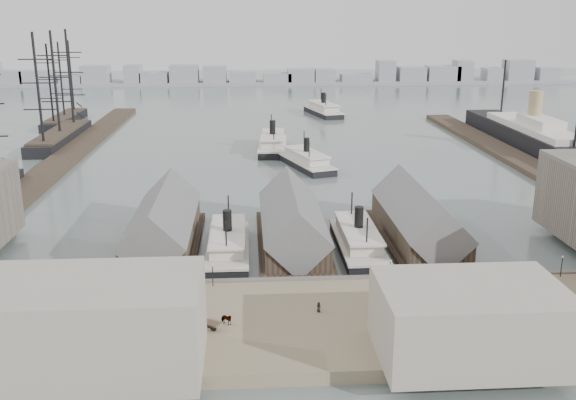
{
  "coord_description": "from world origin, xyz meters",
  "views": [
    {
      "loc": [
        -8.81,
        -106.77,
        45.87
      ],
      "look_at": [
        0.0,
        30.0,
        6.0
      ],
      "focal_mm": 40.0,
      "sensor_mm": 36.0,
      "label": 1
    }
  ],
  "objects": [
    {
      "name": "pedestrian_3",
      "position": [
        -21.22,
        -20.49,
        2.8
      ],
      "size": [
        0.99,
        0.89,
        1.61
      ],
      "primitive_type": "imported",
      "rotation": [
        0.0,
        0.0,
        2.48
      ],
      "color": "black",
      "rests_on": "quay"
    },
    {
      "name": "ferry_shed_east",
      "position": [
        26.0,
        16.88,
        4.64
      ],
      "size": [
        14.0,
        42.0,
        12.6
      ],
      "color": "#2D231C",
      "rests_on": "ground"
    },
    {
      "name": "pedestrian_6",
      "position": [
        27.79,
        -9.38,
        2.84
      ],
      "size": [
        0.88,
        0.99,
        1.68
      ],
      "primitive_type": "imported",
      "rotation": [
        0.0,
        0.0,
        5.07
      ],
      "color": "black",
      "rests_on": "quay"
    },
    {
      "name": "pedestrian_5",
      "position": [
        9.93,
        -18.78,
        2.87
      ],
      "size": [
        0.6,
        0.73,
        1.74
      ],
      "primitive_type": "imported",
      "rotation": [
        0.0,
        0.0,
        4.96
      ],
      "color": "black",
      "rests_on": "quay"
    },
    {
      "name": "ferry_open_mid",
      "position": [
        -0.03,
        112.73,
        2.63
      ],
      "size": [
        11.44,
        31.96,
        11.22
      ],
      "rotation": [
        0.0,
        0.0,
        -0.06
      ],
      "color": "black",
      "rests_on": "ground"
    },
    {
      "name": "pedestrian_4",
      "position": [
        1.62,
        -17.84,
        2.81
      ],
      "size": [
        0.93,
        0.91,
        1.62
      ],
      "primitive_type": "imported",
      "rotation": [
        0.0,
        0.0,
        2.42
      ],
      "color": "black",
      "rests_on": "quay"
    },
    {
      "name": "street_bldg_west",
      "position": [
        -30.0,
        -32.0,
        8.0
      ],
      "size": [
        30.0,
        16.0,
        12.0
      ],
      "primitive_type": "cube",
      "color": "gray",
      "rests_on": "quay"
    },
    {
      "name": "ocean_steamer",
      "position": [
        92.0,
        111.24,
        4.34
      ],
      "size": [
        13.82,
        100.96,
        20.19
      ],
      "color": "black",
      "rests_on": "ground"
    },
    {
      "name": "street_bldg_center",
      "position": [
        20.0,
        -32.0,
        7.0
      ],
      "size": [
        24.0,
        16.0,
        10.0
      ],
      "primitive_type": "cube",
      "color": "gray",
      "rests_on": "quay"
    },
    {
      "name": "ferry_docked_west",
      "position": [
        -13.0,
        12.78,
        2.27
      ],
      "size": [
        8.15,
        27.16,
        9.7
      ],
      "color": "black",
      "rests_on": "ground"
    },
    {
      "name": "far_shore",
      "position": [
        -2.07,
        334.14,
        3.91
      ],
      "size": [
        500.0,
        40.0,
        15.72
      ],
      "color": "gray",
      "rests_on": "ground"
    },
    {
      "name": "ferry_open_near",
      "position": [
        9.32,
        86.13,
        2.32
      ],
      "size": [
        16.59,
        28.94,
        9.9
      ],
      "rotation": [
        0.0,
        0.0,
        0.32
      ],
      "color": "black",
      "rests_on": "ground"
    },
    {
      "name": "pedestrian_1",
      "position": [
        -39.45,
        -18.0,
        2.85
      ],
      "size": [
        1.01,
        1.05,
        1.71
      ],
      "primitive_type": "imported",
      "rotation": [
        0.0,
        0.0,
        5.34
      ],
      "color": "black",
      "rests_on": "quay"
    },
    {
      "name": "pedestrian_7",
      "position": [
        29.53,
        -20.18,
        2.81
      ],
      "size": [
        0.85,
        1.16,
        1.61
      ],
      "primitive_type": "imported",
      "rotation": [
        0.0,
        0.0,
        4.45
      ],
      "color": "black",
      "rests_on": "quay"
    },
    {
      "name": "horse_cart_left",
      "position": [
        -29.36,
        -12.12,
        2.79
      ],
      "size": [
        4.23,
        4.19,
        1.52
      ],
      "rotation": [
        0.0,
        0.0,
        0.8
      ],
      "color": "black",
      "rests_on": "quay"
    },
    {
      "name": "lamp_post_near_w",
      "position": [
        -15.0,
        -7.0,
        4.71
      ],
      "size": [
        0.44,
        0.44,
        3.92
      ],
      "color": "black",
      "rests_on": "quay"
    },
    {
      "name": "lamp_post_far_w",
      "position": [
        -45.0,
        -7.0,
        4.71
      ],
      "size": [
        0.44,
        0.44,
        3.92
      ],
      "color": "black",
      "rests_on": "quay"
    },
    {
      "name": "ground",
      "position": [
        0.0,
        0.0,
        0.0
      ],
      "size": [
        900.0,
        900.0,
        0.0
      ],
      "primitive_type": "plane",
      "color": "#525F5E",
      "rests_on": "ground"
    },
    {
      "name": "lamp_post_near_e",
      "position": [
        15.0,
        -7.0,
        4.71
      ],
      "size": [
        0.44,
        0.44,
        3.92
      ],
      "color": "black",
      "rests_on": "quay"
    },
    {
      "name": "sailing_ship_mid",
      "position": [
        -77.58,
        131.33,
        2.89
      ],
      "size": [
        9.81,
        56.68,
        40.33
      ],
      "color": "black",
      "rests_on": "ground"
    },
    {
      "name": "east_wharf",
      "position": [
        78.0,
        90.0,
        0.8
      ],
      "size": [
        10.0,
        180.0,
        1.6
      ],
      "primitive_type": "cube",
      "color": "#2D231C",
      "rests_on": "ground"
    },
    {
      "name": "horse_cart_center",
      "position": [
        -12.96,
        -21.51,
        2.85
      ],
      "size": [
        4.79,
        3.67,
        1.71
      ],
      "rotation": [
        0.0,
        0.0,
        1.0
      ],
      "color": "black",
      "rests_on": "quay"
    },
    {
      "name": "west_wharf",
      "position": [
        -68.0,
        100.0,
        0.8
      ],
      "size": [
        10.0,
        220.0,
        1.6
      ],
      "primitive_type": "cube",
      "color": "#2D231C",
      "rests_on": "ground"
    },
    {
      "name": "ferry_shed_west",
      "position": [
        -26.0,
        16.88,
        4.64
      ],
      "size": [
        14.0,
        42.0,
        12.6
      ],
      "color": "#2D231C",
      "rests_on": "ground"
    },
    {
      "name": "pedestrian_0",
      "position": [
        -43.28,
        -11.74,
        2.8
      ],
      "size": [
        0.7,
        0.6,
        1.61
      ],
      "primitive_type": "imported",
      "rotation": [
        0.0,
        0.0,
        2.79
      ],
      "color": "black",
      "rests_on": "quay"
    },
    {
      "name": "ferry_shed_center",
      "position": [
        0.0,
        16.88,
        4.64
      ],
      "size": [
        14.0,
        42.0,
        12.6
      ],
      "color": "#2D231C",
      "rests_on": "ground"
    },
    {
      "name": "pedestrian_2",
      "position": [
        -25.11,
        -14.0,
        2.84
      ],
      "size": [
        0.83,
        1.18,
        1.67
      ],
      "primitive_type": "imported",
      "rotation": [
        0.0,
        0.0,
        4.51
      ],
      "color": "black",
      "rests_on": "quay"
    },
    {
      "name": "ferry_open_far",
      "position": [
        27.1,
        192.82,
        2.61
      ],
      "size": [
        16.38,
        32.49,
        11.13
      ],
      "rotation": [
        0.0,
        0.0,
        0.24
      ],
      "color": "black",
      "rests_on": "ground"
    },
    {
      "name": "seawall",
      "position": [
        0.0,
        -5.2,
        1.15
      ],
      "size": [
        180.0,
        1.2,
        2.3
      ],
      "primitive_type": "cube",
      "color": "#59544C",
      "rests_on": "ground"
    },
    {
      "name": "lamp_post_far_e",
      "position": [
        45.0,
        -7.0,
        4.71
      ],
      "size": [
        0.44,
        0.44,
        3.92
      ],
      "color": "black",
      "rests_on": "quay"
    },
    {
      "name": "ferry_docked_east",
      "position": [
        13.0,
        13.05,
        2.3
      ],
      "size": [
        8.23,
        27.43,
        9.8
      ],
      "color": "black",
      "rests_on": "ground"
    },
    {
      "name": "sailing_ship_far",
      "position": [
        -87.53,
        174.85,
        2.5
      ],
      "size": [
        8.42,
        46.8,
        34.63
      ],
      "color": "black",
      "rests_on": "ground"
    },
    {
      "name": "horse_cart_right",
      "position": [
        14.24,
        -20.69,
        2.77
      ],
      "size": [
        4.73,
        2.29,
        1.48
      ],
      "rotation": [
        0.0,
        0.0,
        1.39
      ],
      "color": "black",
      "rests_on": "quay"
    },
    {
      "name": "quay",
      "position": [
        0.0,
        -20.0,
        1.0
      ],
      "size": [
        180.0,
        30.0,
        2.0
      ],
      "primitive_type": "cube",
      "color": "#796B51",
      "rests_on": "ground"
    }
  ]
}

